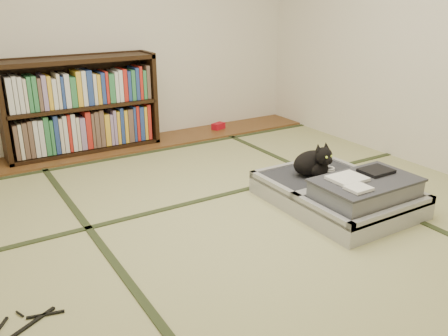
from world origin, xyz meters
TOP-DOWN VIEW (x-y plane):
  - floor at (0.00, 0.00)m, footprint 4.50×4.50m
  - wood_strip at (0.00, 2.00)m, footprint 4.00×0.50m
  - red_item at (1.01, 2.03)m, footprint 0.17×0.13m
  - room_shell at (0.00, 0.00)m, footprint 4.50×4.50m
  - tatami_borders at (0.00, 0.49)m, footprint 4.00×4.50m
  - bookcase at (-0.53, 2.07)m, footprint 1.48×0.34m
  - suitcase at (0.70, -0.24)m, footprint 0.82×1.09m
  - cat at (0.68, 0.05)m, footprint 0.36×0.37m
  - cable_coil at (0.86, 0.07)m, footprint 0.11×0.11m
  - hanger at (-1.56, -0.43)m, footprint 0.36×0.25m

SIDE VIEW (x-z plane):
  - floor at x=0.00m, z-range 0.00..0.00m
  - tatami_borders at x=0.00m, z-range 0.00..0.01m
  - hanger at x=-1.56m, z-range 0.00..0.01m
  - wood_strip at x=0.00m, z-range 0.00..0.02m
  - red_item at x=1.01m, z-range 0.02..0.09m
  - suitcase at x=0.70m, z-range -0.05..0.28m
  - cable_coil at x=0.86m, z-range 0.16..0.18m
  - cat at x=0.68m, z-range 0.12..0.41m
  - bookcase at x=-0.53m, z-range -0.02..0.93m
  - room_shell at x=0.00m, z-range -0.79..3.71m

